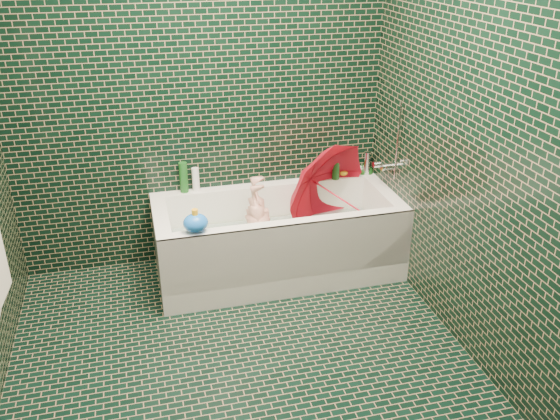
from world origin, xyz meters
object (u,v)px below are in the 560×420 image
object	(u,v)px
child	(263,237)
bath_toy	(196,223)
umbrella	(339,197)
bathtub	(278,246)
rubber_duck	(344,172)

from	to	relation	value
child	bath_toy	world-z (taller)	bath_toy
child	umbrella	world-z (taller)	umbrella
umbrella	bath_toy	world-z (taller)	umbrella
child	bath_toy	size ratio (longest dim) A/B	5.03
bathtub	bath_toy	xyz separation A→B (m)	(-0.60, -0.29, 0.41)
bath_toy	bathtub	bearing A→B (deg)	21.09
rubber_duck	bath_toy	size ratio (longest dim) A/B	0.66
umbrella	rubber_duck	world-z (taller)	umbrella
child	bath_toy	distance (m)	0.64
child	rubber_duck	world-z (taller)	rubber_duck
umbrella	bathtub	bearing A→B (deg)	157.97
rubber_duck	child	bearing A→B (deg)	-129.67
umbrella	rubber_duck	xyz separation A→B (m)	(0.16, 0.32, 0.06)
rubber_duck	bath_toy	world-z (taller)	bath_toy
bath_toy	child	bearing A→B (deg)	24.45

